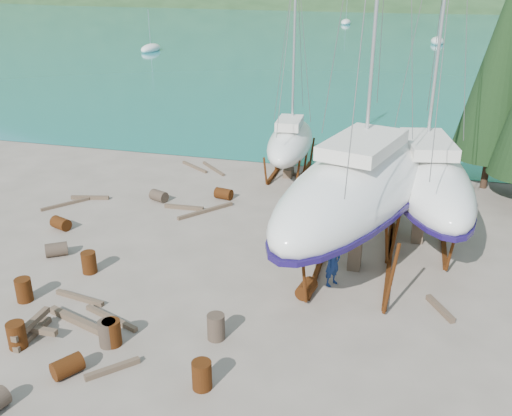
% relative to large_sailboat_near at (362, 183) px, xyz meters
% --- Properties ---
extents(ground, '(600.00, 600.00, 0.00)m').
position_rel_large_sailboat_near_xyz_m(ground, '(-5.12, -3.75, -3.37)').
color(ground, '#6A6054').
rests_on(ground, ground).
extents(cypress_back_left, '(4.14, 4.14, 11.50)m').
position_rel_large_sailboat_near_xyz_m(cypress_back_left, '(5.88, 10.25, 3.29)').
color(cypress_back_left, black).
rests_on(cypress_back_left, ground).
extents(moored_boat_left, '(2.00, 5.00, 6.05)m').
position_rel_large_sailboat_near_xyz_m(moored_boat_left, '(-35.12, 56.25, -2.98)').
color(moored_boat_left, white).
rests_on(moored_boat_left, ground).
extents(moored_boat_mid, '(2.00, 5.00, 6.05)m').
position_rel_large_sailboat_near_xyz_m(moored_boat_mid, '(4.88, 76.25, -2.98)').
color(moored_boat_mid, white).
rests_on(moored_boat_mid, ground).
extents(moored_boat_far, '(2.00, 5.00, 6.05)m').
position_rel_large_sailboat_near_xyz_m(moored_boat_far, '(-13.12, 106.25, -2.98)').
color(moored_boat_far, white).
rests_on(moored_boat_far, ground).
extents(large_sailboat_near, '(7.43, 13.86, 20.95)m').
position_rel_large_sailboat_near_xyz_m(large_sailboat_near, '(0.00, 0.00, 0.00)').
color(large_sailboat_near, white).
rests_on(large_sailboat_near, ground).
extents(large_sailboat_far, '(5.39, 11.60, 17.68)m').
position_rel_large_sailboat_near_xyz_m(large_sailboat_far, '(2.41, 3.07, -0.48)').
color(large_sailboat_far, white).
rests_on(large_sailboat_far, ground).
extents(small_sailboat_shore, '(2.76, 7.63, 12.01)m').
position_rel_large_sailboat_near_xyz_m(small_sailboat_shore, '(-4.83, 9.61, -1.39)').
color(small_sailboat_shore, white).
rests_on(small_sailboat_shore, ground).
extents(worker, '(0.77, 0.85, 1.95)m').
position_rel_large_sailboat_near_xyz_m(worker, '(-0.68, -2.25, -2.39)').
color(worker, navy).
rests_on(worker, ground).
extents(drum_2, '(1.03, 0.85, 0.58)m').
position_rel_large_sailboat_near_xyz_m(drum_2, '(-13.43, -0.55, -3.08)').
color(drum_2, '#5F2B10').
rests_on(drum_2, ground).
extents(drum_3, '(0.58, 0.58, 0.88)m').
position_rel_large_sailboat_near_xyz_m(drum_3, '(-9.75, -8.72, -2.93)').
color(drum_3, '#5F2B10').
rests_on(drum_3, ground).
extents(drum_4, '(0.98, 0.74, 0.58)m').
position_rel_large_sailboat_near_xyz_m(drum_4, '(-7.36, 4.96, -3.08)').
color(drum_4, '#5F2B10').
rests_on(drum_4, ground).
extents(drum_6, '(0.73, 0.97, 0.58)m').
position_rel_large_sailboat_near_xyz_m(drum_6, '(-1.47, -3.30, -3.08)').
color(drum_6, '#5F2B10').
rests_on(drum_6, ground).
extents(drum_7, '(0.58, 0.58, 0.88)m').
position_rel_large_sailboat_near_xyz_m(drum_7, '(-3.45, -8.99, -2.93)').
color(drum_7, '#5F2B10').
rests_on(drum_7, ground).
extents(drum_9, '(1.03, 0.86, 0.58)m').
position_rel_large_sailboat_near_xyz_m(drum_9, '(-10.48, 3.79, -3.08)').
color(drum_9, '#2D2823').
rests_on(drum_9, ground).
extents(drum_10, '(0.58, 0.58, 0.88)m').
position_rel_large_sailboat_near_xyz_m(drum_10, '(-6.91, -7.82, -2.93)').
color(drum_10, '#5F2B10').
rests_on(drum_10, ground).
extents(drum_11, '(0.99, 1.05, 0.58)m').
position_rel_large_sailboat_near_xyz_m(drum_11, '(-2.32, 4.92, -3.08)').
color(drum_11, '#2D2823').
rests_on(drum_11, ground).
extents(drum_12, '(0.96, 1.05, 0.58)m').
position_rel_large_sailboat_near_xyz_m(drum_12, '(-7.48, -9.49, -3.08)').
color(drum_12, '#5F2B10').
rests_on(drum_12, ground).
extents(drum_13, '(0.58, 0.58, 0.88)m').
position_rel_large_sailboat_near_xyz_m(drum_13, '(-11.24, -6.28, -2.93)').
color(drum_13, '#5F2B10').
rests_on(drum_13, ground).
extents(drum_14, '(0.58, 0.58, 0.88)m').
position_rel_large_sailboat_near_xyz_m(drum_14, '(-10.06, -3.81, -2.93)').
color(drum_14, '#5F2B10').
rests_on(drum_14, ground).
extents(drum_15, '(1.05, 0.97, 0.58)m').
position_rel_large_sailboat_near_xyz_m(drum_15, '(-12.12, -2.91, -3.08)').
color(drum_15, '#2D2823').
rests_on(drum_15, ground).
extents(drum_16, '(0.58, 0.58, 0.88)m').
position_rel_large_sailboat_near_xyz_m(drum_16, '(-7.03, -7.88, -2.93)').
color(drum_16, '#2D2823').
rests_on(drum_16, ground).
extents(drum_17, '(0.58, 0.58, 0.88)m').
position_rel_large_sailboat_near_xyz_m(drum_17, '(-3.82, -6.65, -2.93)').
color(drum_17, '#2D2823').
rests_on(drum_17, ground).
extents(timber_0, '(2.00, 1.99, 0.14)m').
position_rel_large_sailboat_near_xyz_m(timber_0, '(-9.41, 9.24, -3.30)').
color(timber_0, brown).
rests_on(timber_0, ground).
extents(timber_1, '(0.97, 1.51, 0.19)m').
position_rel_large_sailboat_near_xyz_m(timber_1, '(3.26, -3.08, -3.27)').
color(timber_1, brown).
rests_on(timber_1, ground).
extents(timber_2, '(1.96, 0.63, 0.19)m').
position_rel_large_sailboat_near_xyz_m(timber_2, '(-14.07, 3.10, -3.28)').
color(timber_2, brown).
rests_on(timber_2, ground).
extents(timber_5, '(2.33, 0.99, 0.16)m').
position_rel_large_sailboat_near_xyz_m(timber_5, '(-7.63, -6.61, -3.29)').
color(timber_5, brown).
rests_on(timber_5, ground).
extents(timber_6, '(1.86, 0.42, 0.19)m').
position_rel_large_sailboat_near_xyz_m(timber_6, '(-3.99, 9.32, -3.27)').
color(timber_6, brown).
rests_on(timber_6, ground).
extents(timber_7, '(1.29, 1.33, 0.17)m').
position_rel_large_sailboat_near_xyz_m(timber_7, '(-6.29, -9.01, -3.28)').
color(timber_7, brown).
rests_on(timber_7, ground).
extents(timber_8, '(2.02, 0.28, 0.19)m').
position_rel_large_sailboat_near_xyz_m(timber_8, '(-8.85, 3.15, -3.27)').
color(timber_8, brown).
rests_on(timber_8, ground).
extents(timber_9, '(2.09, 1.54, 0.15)m').
position_rel_large_sailboat_near_xyz_m(timber_9, '(-10.59, 9.22, -3.29)').
color(timber_9, brown).
rests_on(timber_9, ground).
extents(timber_10, '(2.05, 2.58, 0.16)m').
position_rel_large_sailboat_near_xyz_m(timber_10, '(-7.67, 3.03, -3.29)').
color(timber_10, brown).
rests_on(timber_10, ground).
extents(timber_12, '(2.10, 0.53, 0.17)m').
position_rel_large_sailboat_near_xyz_m(timber_12, '(-9.36, -5.73, -3.28)').
color(timber_12, brown).
rests_on(timber_12, ground).
extents(timber_15, '(1.62, 2.08, 0.15)m').
position_rel_large_sailboat_near_xyz_m(timber_15, '(-14.84, 2.02, -3.30)').
color(timber_15, brown).
rests_on(timber_15, ground).
extents(timber_16, '(2.42, 0.98, 0.23)m').
position_rel_large_sailboat_near_xyz_m(timber_16, '(-8.70, -7.07, -3.25)').
color(timber_16, brown).
rests_on(timber_16, ground).
extents(timber_pile_fore, '(1.80, 1.80, 0.60)m').
position_rel_large_sailboat_near_xyz_m(timber_pile_fore, '(-9.64, -8.13, -3.07)').
color(timber_pile_fore, brown).
rests_on(timber_pile_fore, ground).
extents(timber_pile_aft, '(1.80, 1.80, 0.60)m').
position_rel_large_sailboat_near_xyz_m(timber_pile_aft, '(-3.29, 2.25, -3.07)').
color(timber_pile_aft, brown).
rests_on(timber_pile_aft, ground).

